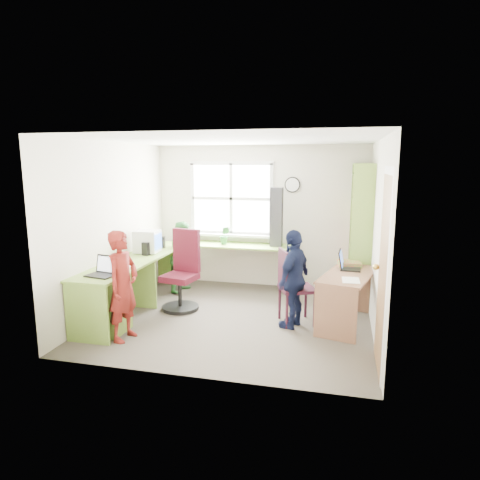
{
  "coord_description": "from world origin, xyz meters",
  "views": [
    {
      "loc": [
        1.37,
        -5.44,
        2.12
      ],
      "look_at": [
        0.0,
        0.25,
        1.05
      ],
      "focal_mm": 32.0,
      "sensor_mm": 36.0,
      "label": 1
    }
  ],
  "objects_px": {
    "crt_monitor": "(147,241)",
    "laptop_left": "(104,271)",
    "potted_plant": "(225,235)",
    "person_navy": "(294,279)",
    "bookshelf": "(360,237)",
    "laptop_right": "(347,264)",
    "person_red": "(123,286)",
    "right_desk": "(348,288)",
    "cd_tower": "(276,217)",
    "swivel_chair": "(183,275)",
    "person_green": "(184,257)",
    "wooden_chair": "(292,284)",
    "l_desk": "(138,285)"
  },
  "relations": [
    {
      "from": "cd_tower",
      "to": "person_navy",
      "type": "relative_size",
      "value": 0.75
    },
    {
      "from": "wooden_chair",
      "to": "person_red",
      "type": "bearing_deg",
      "value": -175.44
    },
    {
      "from": "laptop_right",
      "to": "person_red",
      "type": "xyz_separation_m",
      "value": [
        -2.6,
        -1.38,
        -0.08
      ]
    },
    {
      "from": "crt_monitor",
      "to": "person_navy",
      "type": "xyz_separation_m",
      "value": [
        2.31,
        -0.57,
        -0.29
      ]
    },
    {
      "from": "laptop_left",
      "to": "cd_tower",
      "type": "bearing_deg",
      "value": 62.53
    },
    {
      "from": "swivel_chair",
      "to": "person_green",
      "type": "distance_m",
      "value": 0.85
    },
    {
      "from": "crt_monitor",
      "to": "swivel_chair",
      "type": "bearing_deg",
      "value": -22.31
    },
    {
      "from": "potted_plant",
      "to": "person_green",
      "type": "distance_m",
      "value": 0.78
    },
    {
      "from": "laptop_left",
      "to": "person_red",
      "type": "bearing_deg",
      "value": -9.96
    },
    {
      "from": "crt_monitor",
      "to": "person_green",
      "type": "distance_m",
      "value": 0.76
    },
    {
      "from": "swivel_chair",
      "to": "person_green",
      "type": "height_order",
      "value": "person_green"
    },
    {
      "from": "wooden_chair",
      "to": "person_red",
      "type": "distance_m",
      "value": 2.14
    },
    {
      "from": "bookshelf",
      "to": "crt_monitor",
      "type": "height_order",
      "value": "bookshelf"
    },
    {
      "from": "swivel_chair",
      "to": "wooden_chair",
      "type": "distance_m",
      "value": 1.64
    },
    {
      "from": "laptop_left",
      "to": "cd_tower",
      "type": "distance_m",
      "value": 2.96
    },
    {
      "from": "crt_monitor",
      "to": "person_red",
      "type": "distance_m",
      "value": 1.52
    },
    {
      "from": "laptop_left",
      "to": "person_navy",
      "type": "xyz_separation_m",
      "value": [
        2.25,
        0.77,
        -0.16
      ]
    },
    {
      "from": "l_desk",
      "to": "cd_tower",
      "type": "relative_size",
      "value": 3.06
    },
    {
      "from": "bookshelf",
      "to": "laptop_left",
      "type": "relative_size",
      "value": 5.48
    },
    {
      "from": "swivel_chair",
      "to": "person_red",
      "type": "relative_size",
      "value": 0.87
    },
    {
      "from": "cd_tower",
      "to": "person_red",
      "type": "height_order",
      "value": "cd_tower"
    },
    {
      "from": "cd_tower",
      "to": "person_navy",
      "type": "distance_m",
      "value": 1.73
    },
    {
      "from": "right_desk",
      "to": "bookshelf",
      "type": "distance_m",
      "value": 1.19
    },
    {
      "from": "laptop_right",
      "to": "person_red",
      "type": "height_order",
      "value": "person_red"
    },
    {
      "from": "bookshelf",
      "to": "potted_plant",
      "type": "distance_m",
      "value": 2.2
    },
    {
      "from": "swivel_chair",
      "to": "person_navy",
      "type": "height_order",
      "value": "person_navy"
    },
    {
      "from": "wooden_chair",
      "to": "laptop_right",
      "type": "xyz_separation_m",
      "value": [
        0.7,
        0.4,
        0.21
      ]
    },
    {
      "from": "wooden_chair",
      "to": "potted_plant",
      "type": "xyz_separation_m",
      "value": [
        -1.3,
        1.4,
        0.36
      ]
    },
    {
      "from": "bookshelf",
      "to": "laptop_right",
      "type": "relative_size",
      "value": 5.61
    },
    {
      "from": "potted_plant",
      "to": "l_desk",
      "type": "bearing_deg",
      "value": -114.61
    },
    {
      "from": "cd_tower",
      "to": "person_navy",
      "type": "height_order",
      "value": "cd_tower"
    },
    {
      "from": "person_red",
      "to": "person_navy",
      "type": "bearing_deg",
      "value": -58.41
    },
    {
      "from": "potted_plant",
      "to": "person_navy",
      "type": "distance_m",
      "value": 2.03
    },
    {
      "from": "right_desk",
      "to": "l_desk",
      "type": "bearing_deg",
      "value": -157.49
    },
    {
      "from": "bookshelf",
      "to": "swivel_chair",
      "type": "relative_size",
      "value": 1.82
    },
    {
      "from": "right_desk",
      "to": "wooden_chair",
      "type": "xyz_separation_m",
      "value": [
        -0.72,
        -0.12,
        0.04
      ]
    },
    {
      "from": "bookshelf",
      "to": "person_red",
      "type": "height_order",
      "value": "bookshelf"
    },
    {
      "from": "bookshelf",
      "to": "person_red",
      "type": "bearing_deg",
      "value": -142.02
    },
    {
      "from": "wooden_chair",
      "to": "cd_tower",
      "type": "xyz_separation_m",
      "value": [
        -0.43,
        1.46,
        0.69
      ]
    },
    {
      "from": "crt_monitor",
      "to": "person_navy",
      "type": "relative_size",
      "value": 0.29
    },
    {
      "from": "person_green",
      "to": "person_red",
      "type": "bearing_deg",
      "value": -173.84
    },
    {
      "from": "laptop_left",
      "to": "person_navy",
      "type": "bearing_deg",
      "value": 28.72
    },
    {
      "from": "crt_monitor",
      "to": "laptop_left",
      "type": "bearing_deg",
      "value": -90.63
    },
    {
      "from": "right_desk",
      "to": "potted_plant",
      "type": "height_order",
      "value": "potted_plant"
    },
    {
      "from": "person_red",
      "to": "wooden_chair",
      "type": "bearing_deg",
      "value": -55.45
    },
    {
      "from": "laptop_left",
      "to": "potted_plant",
      "type": "height_order",
      "value": "potted_plant"
    },
    {
      "from": "person_red",
      "to": "potted_plant",
      "type": "bearing_deg",
      "value": -6.94
    },
    {
      "from": "cd_tower",
      "to": "person_green",
      "type": "height_order",
      "value": "cd_tower"
    },
    {
      "from": "bookshelf",
      "to": "crt_monitor",
      "type": "bearing_deg",
      "value": -167.04
    },
    {
      "from": "right_desk",
      "to": "cd_tower",
      "type": "bearing_deg",
      "value": 145.33
    }
  ]
}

